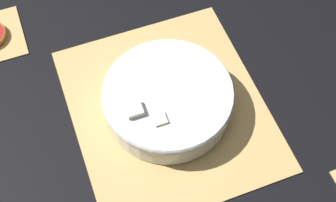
# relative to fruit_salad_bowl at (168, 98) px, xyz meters

# --- Properties ---
(ground_plane) EXTENTS (6.00, 6.00, 0.00)m
(ground_plane) POSITION_rel_fruit_salad_bowl_xyz_m (-0.00, -0.00, -0.04)
(ground_plane) COLOR black
(bamboo_mat_center) EXTENTS (0.43, 0.37, 0.01)m
(bamboo_mat_center) POSITION_rel_fruit_salad_bowl_xyz_m (-0.00, -0.00, -0.04)
(bamboo_mat_center) COLOR tan
(bamboo_mat_center) RESTS_ON ground_plane
(fruit_salad_bowl) EXTENTS (0.25, 0.25, 0.07)m
(fruit_salad_bowl) POSITION_rel_fruit_salad_bowl_xyz_m (0.00, 0.00, 0.00)
(fruit_salad_bowl) COLOR silver
(fruit_salad_bowl) RESTS_ON bamboo_mat_center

